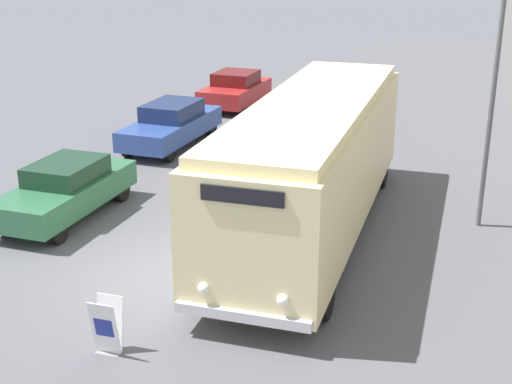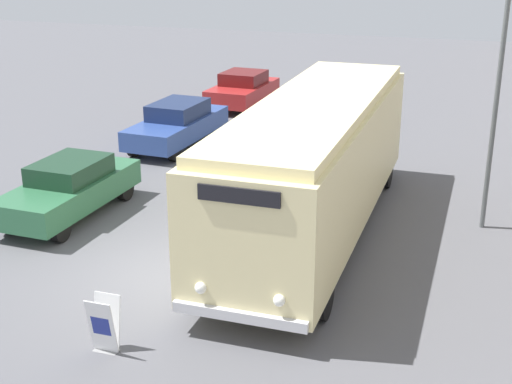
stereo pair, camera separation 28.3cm
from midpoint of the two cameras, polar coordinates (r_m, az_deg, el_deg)
The scene contains 7 objects.
ground_plane at distance 15.74m, azimuth -7.57°, elevation -6.67°, with size 80.00×80.00×0.00m, color #56565B.
vintage_bus at distance 17.18m, azimuth 4.12°, elevation 2.59°, with size 2.68×10.96×3.37m.
sign_board at distance 13.02m, azimuth -12.46°, elevation -10.50°, with size 0.51×0.40×1.06m.
streetlamp at distance 17.92m, azimuth 18.30°, elevation 10.06°, with size 0.36×0.36×6.55m.
parked_car_near at distance 19.18m, azimuth -15.36°, elevation 0.22°, with size 1.89×4.52×1.49m.
parked_car_mid at distance 25.07m, azimuth -7.11°, elevation 5.41°, with size 2.06×4.87×1.53m.
parked_car_far at distance 30.69m, azimuth -1.94°, elevation 8.19°, with size 2.12×4.11×1.51m.
Camera 1 is at (5.97, -12.75, 7.00)m, focal length 50.00 mm.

